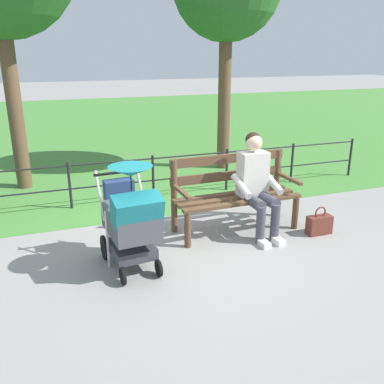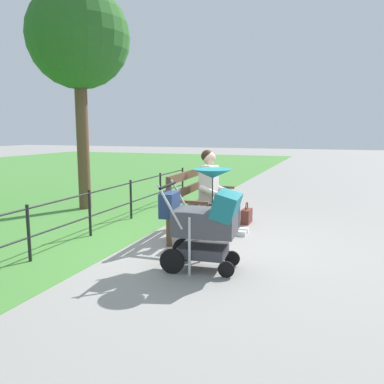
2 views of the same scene
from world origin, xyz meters
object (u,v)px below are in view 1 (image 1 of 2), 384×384
(park_bench, at_px, (233,190))
(handbag, at_px, (319,224))
(person_on_bench, at_px, (257,182))
(stroller, at_px, (131,217))

(park_bench, distance_m, handbag, 1.17)
(person_on_bench, distance_m, handbag, 0.98)
(stroller, bearing_deg, handbag, -178.56)
(handbag, bearing_deg, person_on_bench, -23.74)
(park_bench, bearing_deg, handbag, 149.93)
(park_bench, bearing_deg, person_on_bench, 132.67)
(park_bench, relative_size, person_on_bench, 1.27)
(stroller, bearing_deg, park_bench, -157.26)
(park_bench, height_order, person_on_bench, person_on_bench)
(park_bench, height_order, handbag, park_bench)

